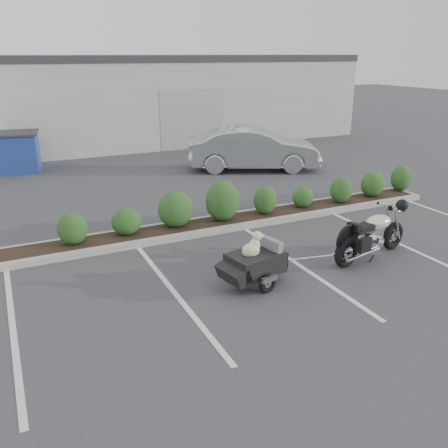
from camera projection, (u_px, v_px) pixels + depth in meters
name	position (u px, v px, depth m)	size (l,w,h in m)	color
ground	(234.00, 265.00, 9.67)	(90.00, 90.00, 0.00)	#38383A
planter_kerb	(230.00, 222.00, 11.91)	(12.00, 1.00, 0.15)	#9E9E93
building	(79.00, 98.00, 23.39)	(26.00, 10.00, 4.00)	#9EA099
motorcycle	(372.00, 236.00, 9.84)	(2.18, 0.91, 1.26)	black
pet_trailer	(255.00, 262.00, 8.74)	(1.77, 1.01, 1.04)	black
sedan	(254.00, 149.00, 17.33)	(1.65, 4.73, 1.56)	#B5B6BD
dumpster	(8.00, 152.00, 17.05)	(2.36, 1.80, 1.42)	navy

